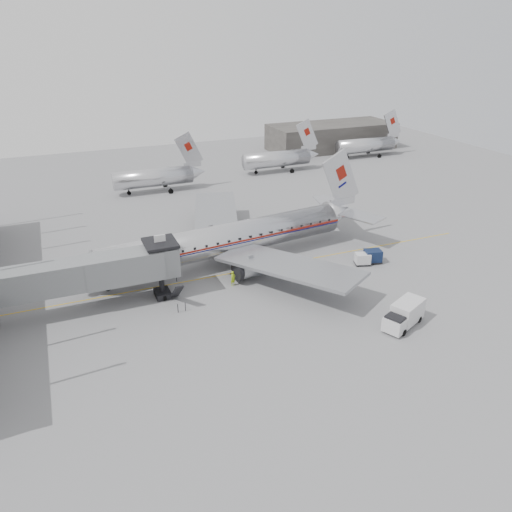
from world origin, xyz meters
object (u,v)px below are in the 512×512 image
(service_van, at_px, (404,314))
(baggage_cart_white, at_px, (363,259))
(airliner, at_px, (231,238))
(baggage_cart_navy, at_px, (373,256))
(ramp_worker, at_px, (233,278))

(service_van, distance_m, baggage_cart_white, 14.05)
(airliner, relative_size, baggage_cart_white, 17.94)
(airliner, height_order, baggage_cart_navy, airliner)
(ramp_worker, bearing_deg, baggage_cart_navy, -26.73)
(airliner, xyz_separation_m, ramp_worker, (-2.04, -6.09, -2.27))
(baggage_cart_white, xyz_separation_m, ramp_worker, (-16.81, 1.00, 0.11))
(airliner, distance_m, baggage_cart_navy, 17.87)
(baggage_cart_navy, relative_size, ramp_worker, 1.38)
(baggage_cart_white, relative_size, ramp_worker, 1.23)
(baggage_cart_navy, xyz_separation_m, baggage_cart_white, (-1.48, 0.00, -0.12))
(baggage_cart_navy, bearing_deg, airliner, 170.08)
(service_van, bearing_deg, baggage_cart_white, 48.04)
(baggage_cart_navy, xyz_separation_m, ramp_worker, (-18.29, 1.00, -0.00))
(baggage_cart_white, bearing_deg, service_van, -89.87)
(baggage_cart_navy, distance_m, baggage_cart_white, 1.48)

